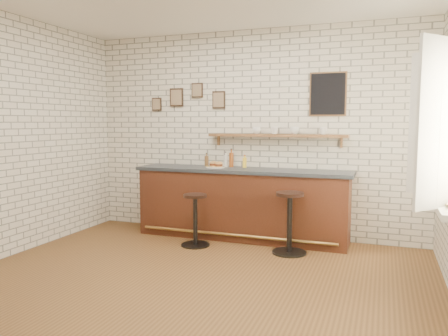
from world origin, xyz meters
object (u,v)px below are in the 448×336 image
Objects in this scene: shelf_cup_b at (274,130)px; sandwich_plate at (216,167)px; bar_stool_left at (195,218)px; ciabatta_sandwich at (216,164)px; bitters_bottle_amber at (231,160)px; bitters_bottle_white at (226,161)px; shelf_cup_a at (257,131)px; condiment_bottle_yellow at (245,162)px; shelf_cup_d at (323,131)px; bitters_bottle_brown at (207,161)px; shelf_cup_c at (295,131)px; book_lower at (446,205)px; book_upper at (447,203)px; bar_counter at (242,203)px; bar_stool_right at (290,221)px.

sandwich_plate is at bearing 158.58° from shelf_cup_b.
shelf_cup_b reaches higher than sandwich_plate.
ciabatta_sandwich is at bearing 82.76° from bar_stool_left.
bitters_bottle_amber reaches higher than ciabatta_sandwich.
shelf_cup_a reaches higher than bitters_bottle_white.
condiment_bottle_yellow reaches higher than bar_stool_left.
shelf_cup_b is at bearing 6.16° from condiment_bottle_yellow.
condiment_bottle_yellow is at bearing -172.84° from shelf_cup_d.
bitters_bottle_brown is 0.31m from bitters_bottle_white.
shelf_cup_b is 0.29m from shelf_cup_c.
bitters_bottle_white is (0.10, 0.15, 0.08)m from sandwich_plate.
book_lower is 1.25× the size of book_upper.
bitters_bottle_amber is at bearing 159.00° from book_upper.
bar_counter is 4.40× the size of bar_stool_left.
bitters_bottle_brown is 0.28× the size of bar_stool_left.
bar_stool_right is at bearing -108.96° from shelf_cup_d.
book_lower is 0.03m from book_upper.
book_upper is at bearing -31.33° from bitters_bottle_brown.
bar_stool_right is at bearing -38.95° from condiment_bottle_yellow.
bar_stool_left is 1.84m from shelf_cup_c.
bitters_bottle_brown is 0.25× the size of bar_stool_right.
condiment_bottle_yellow reaches higher than sandwich_plate.
bar_counter is 0.76m from bar_stool_left.
bar_counter is 2.97m from book_lower.
bitters_bottle_white is (0.30, -0.00, 0.01)m from bitters_bottle_brown.
condiment_bottle_yellow is 1.52× the size of shelf_cup_a.
shelf_cup_d is (1.32, 0.05, 0.43)m from bitters_bottle_amber.
shelf_cup_c is at bearing 2.60° from bitters_bottle_white.
bar_stool_right is (1.01, -0.65, -0.70)m from bitters_bottle_amber.
shelf_cup_b is at bearing 3.65° from bitters_bottle_white.
bitters_bottle_amber is 0.38× the size of bar_stool_left.
bitters_bottle_brown is 1.64× the size of shelf_cup_a.
book_lower is at bearing -20.38° from bar_stool_left.
bar_counter is 29.30× the size of shelf_cup_d.
bar_stool_right is 1.47m from shelf_cup_a.
bar_stool_right is 6.08× the size of shelf_cup_c.
sandwich_plate is 1.03× the size of bitters_bottle_amber.
book_lower reaches higher than bar_stool_left.
shelf_cup_c is 1.23× the size of shelf_cup_d.
bar_counter is at bearing -164.92° from shelf_cup_d.
bitters_bottle_brown is at bearing 145.72° from book_lower.
sandwich_plate is 0.27m from bitters_bottle_amber.
sandwich_plate is 1.61m from shelf_cup_d.
shelf_cup_d reaches higher than sandwich_plate.
bitters_bottle_white is at bearing 55.84° from sandwich_plate.
shelf_cup_a is at bearing 7.13° from bitters_bottle_amber.
shelf_cup_b is (-0.38, 0.70, 1.13)m from bar_stool_right.
bar_counter reaches higher than book_lower.
sandwich_plate is 0.04m from ciabatta_sandwich.
bitters_bottle_amber is 0.57m from shelf_cup_a.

